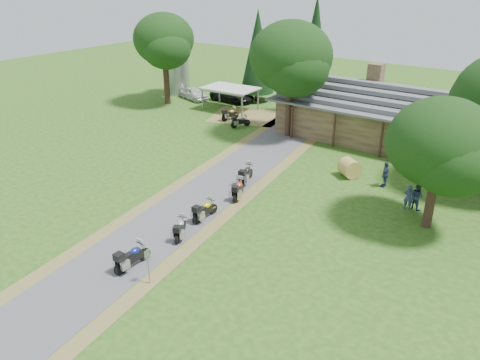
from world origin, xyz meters
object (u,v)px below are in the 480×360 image
Objects in this scene: motorcycle_row_b at (180,227)px; motorcycle_row_e at (246,173)px; carport at (230,99)px; car_dark_suv at (232,92)px; motorcycle_row_d at (238,189)px; hay_bale at (350,168)px; motorcycle_row_c at (205,209)px; silo at (176,68)px; car_white_sedan at (194,92)px; motorcycle_row_a at (132,256)px; motorcycle_carport_b at (241,121)px; motorcycle_carport_a at (230,114)px; lodge at (402,114)px.

motorcycle_row_e reaches higher than motorcycle_row_b.
carport is 3.47m from car_dark_suv.
carport is at bearing 18.11° from motorcycle_row_d.
motorcycle_row_d is 1.41× the size of hay_bale.
motorcycle_row_b is 2.40m from motorcycle_row_c.
silo is 3.00× the size of motorcycle_row_e.
motorcycle_row_e is at bearing -113.83° from car_white_sedan.
car_white_sedan is at bearing 11.08° from motorcycle_row_b.
carport reaches higher than hay_bale.
car_white_sedan is at bearing 37.39° from motorcycle_row_a.
car_white_sedan reaches higher than motorcycle_row_e.
motorcycle_row_a is 11.73m from motorcycle_row_e.
silo is 29.17m from motorcycle_row_d.
carport is at bearing 25.92° from motorcycle_row_e.
motorcycle_row_b is (15.11, -25.20, -0.47)m from car_dark_suv.
motorcycle_carport_b reaches higher than motorcycle_row_b.
silo reaches higher than motorcycle_carport_a.
motorcycle_row_b is (-0.03, 3.53, -0.07)m from motorcycle_row_a.
motorcycle_row_c is at bearing 175.88° from motorcycle_row_e.
motorcycle_row_c is (22.47, -22.03, -2.36)m from silo.
motorcycle_row_a is (22.71, -27.96, -2.34)m from silo.
car_dark_suv is 3.18× the size of motorcycle_row_b.
motorcycle_row_b is at bearing -107.46° from hay_bale.
lodge is 4.15× the size of car_white_sedan.
car_white_sedan is 33.06m from motorcycle_row_a.
motorcycle_row_b is 0.94× the size of motorcycle_carport_a.
lodge is 27.30m from silo.
motorcycle_row_d is at bearing -141.42° from car_dark_suv.
car_dark_suv is 22.69m from hay_bale.
motorcycle_row_b is (19.19, -23.36, -0.26)m from car_white_sedan.
car_white_sedan is at bearing 178.40° from lodge.
carport is at bearing -83.62° from car_white_sedan.
motorcycle_row_d is (-0.29, 5.88, 0.04)m from motorcycle_row_b.
hay_bale is (4.14, 16.78, -0.01)m from motorcycle_row_a.
motorcycle_carport_a is at bearing 158.01° from hay_bale.
motorcycle_row_b is 0.93× the size of motorcycle_row_c.
carport is 29.03m from motorcycle_row_a.
hay_bale reaches higher than motorcycle_row_c.
carport is 1.07× the size of car_white_sedan.
lodge reaches higher than motorcycle_row_b.
lodge reaches higher than motorcycle_row_a.
car_dark_suv is at bearing 172.73° from lodge.
motorcycle_row_d is at bearing 1.48° from motorcycle_row_c.
motorcycle_carport_a is at bearing 27.64° from motorcycle_row_a.
car_dark_suv is 9.45m from motorcycle_carport_b.
motorcycle_row_c is 1.01× the size of motorcycle_row_d.
motorcycle_carport_b is 13.93m from hay_bale.
motorcycle_row_e is at bearing -136.57° from hay_bale.
carport is 3.65m from motorcycle_carport_a.
car_dark_suv is at bearing 66.80° from motorcycle_carport_b.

